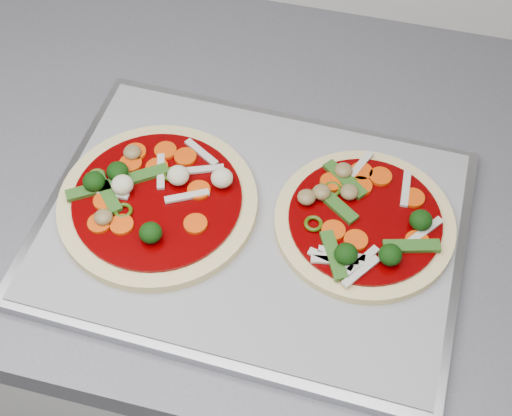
# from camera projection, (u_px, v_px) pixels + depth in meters

# --- Properties ---
(base_cabinet) EXTENTS (3.60, 0.60, 0.86)m
(base_cabinet) POSITION_uv_depth(u_px,v_px,m) (479.00, 395.00, 1.15)
(base_cabinet) COLOR silver
(base_cabinet) RESTS_ON ground
(baking_tray) EXTENTS (0.46, 0.35, 0.01)m
(baking_tray) POSITION_uv_depth(u_px,v_px,m) (252.00, 227.00, 0.77)
(baking_tray) COLOR #999A9F
(baking_tray) RESTS_ON countertop
(parchment) EXTENTS (0.44, 0.32, 0.00)m
(parchment) POSITION_uv_depth(u_px,v_px,m) (252.00, 222.00, 0.76)
(parchment) COLOR gray
(parchment) RESTS_ON baking_tray
(pizza_left) EXTENTS (0.29, 0.29, 0.04)m
(pizza_left) POSITION_uv_depth(u_px,v_px,m) (155.00, 199.00, 0.77)
(pizza_left) COLOR #EFD387
(pizza_left) RESTS_ON parchment
(pizza_right) EXTENTS (0.19, 0.19, 0.03)m
(pizza_right) POSITION_uv_depth(u_px,v_px,m) (364.00, 221.00, 0.75)
(pizza_right) COLOR #EFD387
(pizza_right) RESTS_ON parchment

